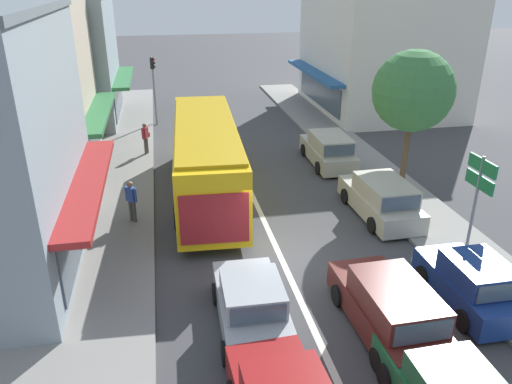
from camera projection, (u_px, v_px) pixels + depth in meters
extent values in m
plane|color=#3F3F42|center=(283.00, 263.00, 16.59)|extent=(140.00, 140.00, 0.00)
cube|color=silver|center=(260.00, 211.00, 20.19)|extent=(0.20, 28.00, 0.01)
cube|color=gray|center=(91.00, 203.00, 20.78)|extent=(5.20, 44.00, 0.14)
cube|color=gray|center=(383.00, 181.00, 23.04)|extent=(2.80, 44.00, 0.12)
cube|color=maroon|center=(87.00, 183.00, 15.88)|extent=(1.10, 8.29, 0.20)
cube|color=#425160|center=(79.00, 221.00, 16.33)|extent=(0.06, 7.21, 1.80)
cube|color=#B2A38E|center=(14.00, 87.00, 22.91)|extent=(6.24, 8.91, 8.09)
cube|color=#2D703D|center=(98.00, 112.00, 24.06)|extent=(1.10, 8.19, 0.20)
cube|color=#425160|center=(92.00, 138.00, 24.51)|extent=(0.06, 7.12, 1.80)
cube|color=#84939E|center=(50.00, 62.00, 30.96)|extent=(7.72, 8.08, 7.59)
cube|color=#2D703D|center=(123.00, 78.00, 32.14)|extent=(1.10, 7.43, 0.20)
cube|color=#425160|center=(119.00, 98.00, 32.59)|extent=(0.06, 6.46, 1.80)
cube|color=silver|center=(381.00, 49.00, 34.12)|extent=(8.53, 10.87, 8.27)
cube|color=#23568E|center=(314.00, 72.00, 33.88)|extent=(1.10, 10.00, 0.20)
cube|color=#425160|center=(319.00, 91.00, 34.47)|extent=(0.06, 8.70, 1.80)
cube|color=yellow|center=(206.00, 157.00, 20.92)|extent=(3.06, 10.92, 2.70)
cube|color=#425160|center=(206.00, 148.00, 20.76)|extent=(3.08, 10.49, 0.90)
cube|color=maroon|center=(214.00, 219.00, 16.07)|extent=(2.25, 0.18, 1.76)
cube|color=#AF890F|center=(205.00, 125.00, 20.36)|extent=(2.89, 10.05, 0.12)
cylinder|color=black|center=(178.00, 160.00, 24.31)|extent=(0.31, 0.97, 0.96)
cylinder|color=black|center=(229.00, 158.00, 24.63)|extent=(0.31, 0.97, 0.96)
cylinder|color=black|center=(178.00, 218.00, 18.58)|extent=(0.31, 0.97, 0.96)
cylinder|color=black|center=(244.00, 214.00, 18.89)|extent=(0.31, 0.97, 0.96)
cube|color=#9EA3A8|center=(252.00, 312.00, 13.36)|extent=(1.82, 4.24, 0.72)
cube|color=#9EA3A8|center=(252.00, 293.00, 13.00)|extent=(1.60, 1.84, 0.60)
cube|color=#425160|center=(247.00, 274.00, 13.83)|extent=(1.44, 0.09, 0.51)
cube|color=#425160|center=(258.00, 315.00, 12.17)|extent=(1.41, 0.09, 0.48)
cylinder|color=black|center=(216.00, 294.00, 14.44)|extent=(0.19, 0.62, 0.62)
cylinder|color=black|center=(274.00, 288.00, 14.71)|extent=(0.19, 0.62, 0.62)
cylinder|color=black|center=(225.00, 353.00, 12.17)|extent=(0.19, 0.62, 0.62)
cylinder|color=black|center=(294.00, 345.00, 12.43)|extent=(0.19, 0.62, 0.62)
cube|color=#425160|center=(435.00, 356.00, 10.87)|extent=(1.44, 0.08, 0.51)
cylinder|color=black|center=(385.00, 377.00, 11.45)|extent=(0.19, 0.62, 0.62)
cylinder|color=black|center=(453.00, 366.00, 11.77)|extent=(0.19, 0.62, 0.62)
cube|color=#561E19|center=(388.00, 314.00, 13.25)|extent=(1.86, 4.54, 0.76)
cube|color=#561E19|center=(397.00, 299.00, 12.64)|extent=(1.70, 2.64, 0.68)
cube|color=#425160|center=(375.00, 271.00, 13.83)|extent=(1.51, 0.10, 0.58)
cube|color=#425160|center=(423.00, 333.00, 11.46)|extent=(1.48, 0.09, 0.54)
cylinder|color=black|center=(338.00, 295.00, 14.37)|extent=(0.19, 0.62, 0.62)
cylinder|color=black|center=(394.00, 288.00, 14.71)|extent=(0.19, 0.62, 0.62)
cylinder|color=black|center=(378.00, 360.00, 11.95)|extent=(0.19, 0.62, 0.62)
cylinder|color=black|center=(444.00, 349.00, 12.29)|extent=(0.19, 0.62, 0.62)
cube|color=#425160|center=(277.00, 367.00, 10.45)|extent=(1.51, 0.13, 0.58)
cylinder|color=black|center=(309.00, 381.00, 11.35)|extent=(0.21, 0.63, 0.62)
cube|color=navy|center=(469.00, 288.00, 14.36)|extent=(1.66, 3.71, 0.76)
cube|color=navy|center=(479.00, 272.00, 13.81)|extent=(1.53, 1.91, 0.64)
cube|color=#425160|center=(460.00, 255.00, 14.69)|extent=(1.40, 0.07, 0.54)
cube|color=#425160|center=(501.00, 293.00, 12.94)|extent=(1.37, 0.07, 0.51)
cylinder|color=black|center=(423.00, 276.00, 15.31)|extent=(0.18, 0.62, 0.62)
cylinder|color=black|center=(471.00, 270.00, 15.59)|extent=(0.18, 0.62, 0.62)
cylinder|color=black|center=(463.00, 321.00, 13.31)|extent=(0.18, 0.62, 0.62)
cube|color=#B7B29E|center=(379.00, 203.00, 19.69)|extent=(1.86, 4.54, 0.76)
cube|color=#B7B29E|center=(385.00, 190.00, 19.09)|extent=(1.70, 2.64, 0.68)
cube|color=#425160|center=(371.00, 177.00, 20.27)|extent=(1.51, 0.09, 0.58)
cube|color=#425160|center=(401.00, 204.00, 17.90)|extent=(1.48, 0.09, 0.54)
cylinder|color=black|center=(345.00, 196.00, 20.81)|extent=(0.19, 0.62, 0.62)
cylinder|color=black|center=(384.00, 193.00, 21.15)|extent=(0.19, 0.62, 0.62)
cylinder|color=black|center=(372.00, 225.00, 18.39)|extent=(0.19, 0.62, 0.62)
cylinder|color=black|center=(416.00, 221.00, 18.73)|extent=(0.19, 0.62, 0.62)
cube|color=#B7B29E|center=(328.00, 154.00, 25.12)|extent=(1.84, 4.53, 0.76)
cube|color=#B7B29E|center=(331.00, 142.00, 24.52)|extent=(1.68, 2.63, 0.68)
cube|color=#425160|center=(323.00, 134.00, 25.71)|extent=(1.51, 0.09, 0.58)
cube|color=#425160|center=(339.00, 151.00, 23.32)|extent=(1.48, 0.08, 0.54)
cylinder|color=black|center=(304.00, 150.00, 26.28)|extent=(0.19, 0.62, 0.62)
cylinder|color=black|center=(336.00, 148.00, 26.56)|extent=(0.19, 0.62, 0.62)
cylinder|color=black|center=(318.00, 168.00, 23.85)|extent=(0.19, 0.62, 0.62)
cylinder|color=black|center=(353.00, 166.00, 24.12)|extent=(0.19, 0.62, 0.62)
cylinder|color=gray|center=(154.00, 92.00, 31.03)|extent=(0.12, 0.12, 4.20)
cube|color=black|center=(152.00, 63.00, 30.33)|extent=(0.24, 0.24, 0.68)
sphere|color=red|center=(154.00, 59.00, 30.26)|extent=(0.13, 0.13, 0.13)
sphere|color=black|center=(154.00, 63.00, 30.35)|extent=(0.13, 0.13, 0.13)
sphere|color=black|center=(155.00, 67.00, 30.44)|extent=(0.13, 0.13, 0.13)
cylinder|color=gray|center=(474.00, 209.00, 16.24)|extent=(0.10, 0.10, 3.60)
cube|color=#19753D|center=(483.00, 166.00, 15.62)|extent=(0.08, 1.40, 0.44)
cube|color=white|center=(484.00, 166.00, 15.63)|extent=(0.01, 1.10, 0.10)
cube|color=#19753D|center=(479.00, 182.00, 15.84)|extent=(0.08, 1.40, 0.44)
cube|color=white|center=(481.00, 182.00, 15.85)|extent=(0.01, 1.10, 0.10)
cylinder|color=brown|center=(405.00, 158.00, 21.10)|extent=(0.24, 0.24, 3.37)
cylinder|color=brown|center=(406.00, 103.00, 20.58)|extent=(0.10, 0.93, 1.17)
cylinder|color=brown|center=(418.00, 107.00, 20.28)|extent=(0.73, 0.10, 1.05)
cylinder|color=brown|center=(414.00, 113.00, 20.00)|extent=(0.10, 0.71, 0.73)
cylinder|color=brown|center=(402.00, 111.00, 20.21)|extent=(0.85, 0.10, 0.78)
sphere|color=#38753D|center=(413.00, 91.00, 19.96)|extent=(3.28, 3.28, 3.28)
cylinder|color=#4C4742|center=(145.00, 146.00, 26.07)|extent=(0.14, 0.14, 0.84)
cylinder|color=#4C4742|center=(147.00, 145.00, 26.23)|extent=(0.14, 0.14, 0.84)
cube|color=#A82D38|center=(145.00, 133.00, 25.87)|extent=(0.35, 0.42, 0.56)
sphere|color=brown|center=(144.00, 125.00, 25.71)|extent=(0.22, 0.22, 0.22)
cylinder|color=#A82D38|center=(143.00, 134.00, 25.66)|extent=(0.09, 0.09, 0.54)
cylinder|color=#A82D38|center=(147.00, 132.00, 26.08)|extent=(0.09, 0.09, 0.54)
cube|color=brown|center=(147.00, 134.00, 26.22)|extent=(0.26, 0.19, 0.22)
cylinder|color=#4C4742|center=(131.00, 210.00, 18.97)|extent=(0.14, 0.14, 0.84)
cylinder|color=#4C4742|center=(134.00, 211.00, 18.88)|extent=(0.14, 0.14, 0.84)
cube|color=#3351A8|center=(131.00, 194.00, 18.64)|extent=(0.41, 0.41, 0.56)
sphere|color=#9E7051|center=(130.00, 184.00, 18.48)|extent=(0.22, 0.22, 0.22)
cylinder|color=#3351A8|center=(126.00, 193.00, 18.76)|extent=(0.09, 0.09, 0.54)
cylinder|color=#3351A8|center=(136.00, 195.00, 18.53)|extent=(0.09, 0.09, 0.54)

